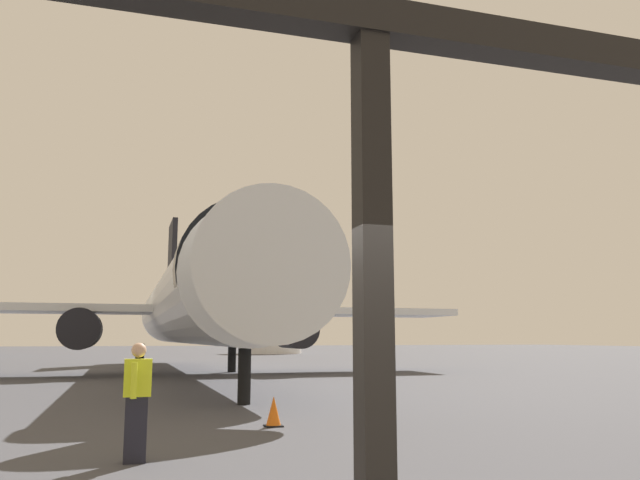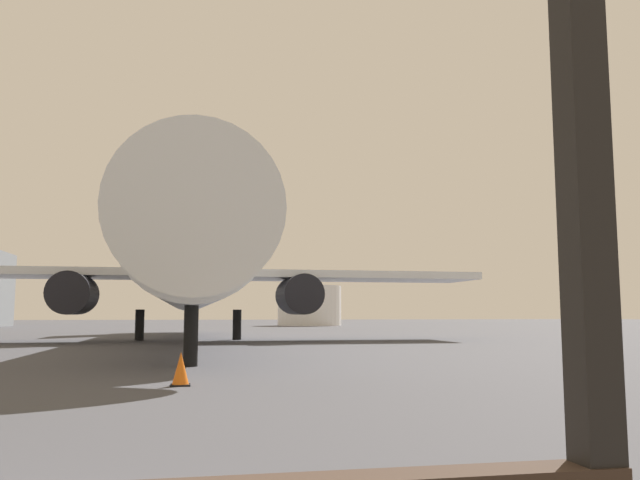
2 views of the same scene
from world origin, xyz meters
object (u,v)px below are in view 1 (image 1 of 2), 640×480
(airplane, at_px, (193,304))
(ground_crew_worker, at_px, (137,400))
(traffic_cone, at_px, (274,412))
(fuel_storage_tank, at_px, (271,334))

(airplane, relative_size, ground_crew_worker, 21.09)
(traffic_cone, distance_m, fuel_storage_tank, 62.47)
(airplane, height_order, traffic_cone, airplane)
(ground_crew_worker, relative_size, fuel_storage_tank, 0.24)
(airplane, relative_size, traffic_cone, 59.60)
(traffic_cone, height_order, fuel_storage_tank, fuel_storage_tank)
(fuel_storage_tank, bearing_deg, traffic_cone, -102.64)
(traffic_cone, bearing_deg, airplane, 89.40)
(ground_crew_worker, xyz_separation_m, fuel_storage_tank, (16.49, 64.12, 1.33))
(airplane, xyz_separation_m, traffic_cone, (-0.20, -19.05, -3.23))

